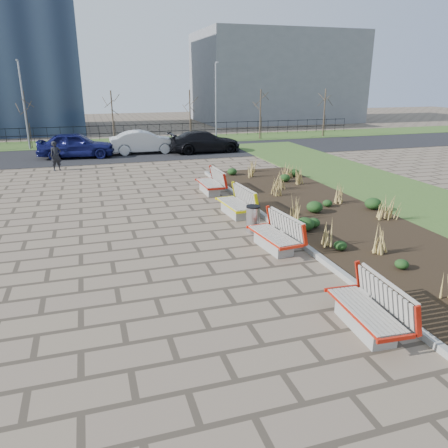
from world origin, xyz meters
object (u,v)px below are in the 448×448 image
object	(u,v)px
car_silver	(144,142)
lamp_west	(24,106)
bench_c	(235,202)
bench_d	(209,182)
pedestrian	(56,156)
car_blue	(76,145)
car_black	(205,142)
bench_b	(273,233)
lamp_east	(216,103)
bench_a	(366,307)
litter_bin	(253,219)

from	to	relation	value
car_silver	lamp_west	xyz separation A→B (m)	(-7.67, 4.19, 2.27)
bench_c	bench_d	size ratio (longest dim) A/B	1.00
pedestrian	car_blue	world-z (taller)	car_blue
car_blue	car_black	xyz separation A→B (m)	(8.42, -0.36, -0.09)
pedestrian	car_black	size ratio (longest dim) A/B	0.33
car_silver	bench_b	bearing A→B (deg)	-175.10
lamp_west	bench_c	bearing A→B (deg)	-65.25
bench_b	car_blue	bearing A→B (deg)	101.31
pedestrian	lamp_east	distance (m)	14.75
bench_a	car_silver	distance (m)	23.59
pedestrian	lamp_east	size ratio (longest dim) A/B	0.27
bench_b	car_blue	xyz separation A→B (m)	(-5.71, 18.45, 0.33)
car_silver	lamp_east	xyz separation A→B (m)	(6.33, 4.19, 2.27)
car_blue	car_black	world-z (taller)	car_blue
litter_bin	car_blue	size ratio (longest dim) A/B	0.19
car_blue	car_black	size ratio (longest dim) A/B	0.95
car_blue	lamp_west	size ratio (longest dim) A/B	0.79
bench_c	car_silver	size ratio (longest dim) A/B	0.46
bench_d	litter_bin	bearing A→B (deg)	-91.30
bench_a	lamp_east	size ratio (longest dim) A/B	0.35
pedestrian	bench_d	bearing A→B (deg)	-65.48
bench_d	litter_bin	size ratio (longest dim) A/B	2.37
bench_c	lamp_east	bearing A→B (deg)	71.59
pedestrian	lamp_west	xyz separation A→B (m)	(-2.26, 8.66, 2.23)
bench_b	bench_d	world-z (taller)	same
car_silver	lamp_east	bearing A→B (deg)	-55.61
pedestrian	car_black	xyz separation A→B (m)	(9.45, 3.63, -0.07)
bench_b	car_silver	xyz separation A→B (m)	(-1.33, 18.93, 0.27)
car_blue	lamp_west	bearing A→B (deg)	40.83
bench_a	lamp_east	distance (m)	28.30
bench_a	car_black	xyz separation A→B (m)	(2.71, 22.71, 0.24)
bench_d	car_black	distance (m)	11.32
bench_d	car_silver	bearing A→B (deg)	95.48
car_blue	car_silver	world-z (taller)	car_blue
lamp_east	bench_a	bearing A→B (deg)	-100.22
bench_b	car_blue	distance (m)	19.32
litter_bin	lamp_west	size ratio (longest dim) A/B	0.15
bench_b	car_blue	world-z (taller)	car_blue
pedestrian	bench_a	bearing A→B (deg)	-88.53
car_blue	lamp_west	distance (m)	6.12
bench_a	bench_c	distance (m)	8.21
bench_b	car_black	xyz separation A→B (m)	(2.71, 18.09, 0.24)
bench_a	car_blue	size ratio (longest dim) A/B	0.44
bench_c	car_black	size ratio (longest dim) A/B	0.42
bench_d	car_blue	world-z (taller)	car_blue
litter_bin	lamp_east	distance (m)	22.25
bench_b	lamp_west	distance (m)	24.94
pedestrian	lamp_east	xyz separation A→B (m)	(11.74, 8.66, 2.23)
bench_a	car_silver	bearing A→B (deg)	96.75
litter_bin	car_blue	distance (m)	17.78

